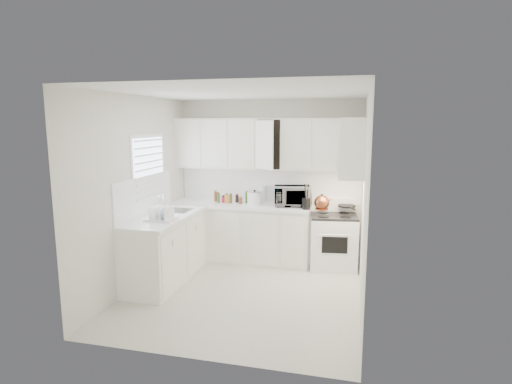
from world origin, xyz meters
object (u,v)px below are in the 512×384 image
(microwave, at_px, (292,194))
(rice_cooker, at_px, (255,197))
(stove, at_px, (333,234))
(tea_kettle, at_px, (322,202))
(utensil_crock, at_px, (306,196))
(dish_rack, at_px, (161,212))

(microwave, distance_m, rice_cooker, 0.61)
(stove, relative_size, tea_kettle, 3.81)
(tea_kettle, xyz_separation_m, rice_cooker, (-1.07, 0.16, -0.00))
(tea_kettle, bearing_deg, rice_cooker, 159.90)
(tea_kettle, height_order, utensil_crock, utensil_crock)
(tea_kettle, relative_size, dish_rack, 0.74)
(rice_cooker, height_order, dish_rack, rice_cooker)
(utensil_crock, bearing_deg, microwave, 137.95)
(stove, bearing_deg, tea_kettle, -145.49)
(microwave, relative_size, utensil_crock, 1.38)
(microwave, relative_size, dish_rack, 1.45)
(rice_cooker, xyz_separation_m, utensil_crock, (0.85, -0.20, 0.08))
(tea_kettle, height_order, rice_cooker, tea_kettle)
(tea_kettle, xyz_separation_m, dish_rack, (-2.02, -1.21, -0.01))
(tea_kettle, distance_m, utensil_crock, 0.25)
(microwave, bearing_deg, dish_rack, -150.12)
(utensil_crock, relative_size, dish_rack, 1.05)
(tea_kettle, relative_size, microwave, 0.51)
(microwave, height_order, rice_cooker, microwave)
(microwave, bearing_deg, rice_cooker, 169.76)
(utensil_crock, bearing_deg, rice_cooker, 166.40)
(rice_cooker, xyz_separation_m, dish_rack, (-0.95, -1.36, -0.01))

